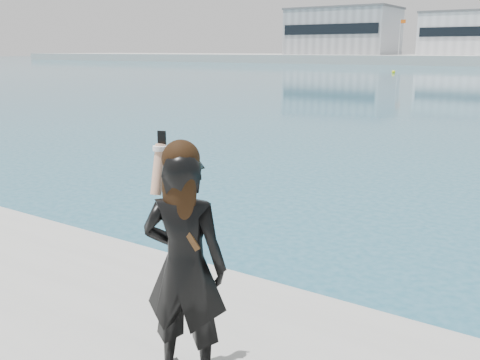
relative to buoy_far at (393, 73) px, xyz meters
name	(u,v)px	position (x,y,z in m)	size (l,w,h in m)	color
warehouse_grey_left	(343,31)	(-32.73, 56.67, 7.76)	(26.52, 16.36, 11.50)	gray
flagpole_left	(400,35)	(-15.63, 49.69, 6.54)	(1.28, 0.16, 8.00)	silver
buoy_far	(393,73)	(0.00, 0.00, 0.00)	(0.50, 0.50, 0.50)	#F5F60C
woman	(184,260)	(22.59, -72.07, 1.71)	(0.72, 0.59, 1.79)	black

